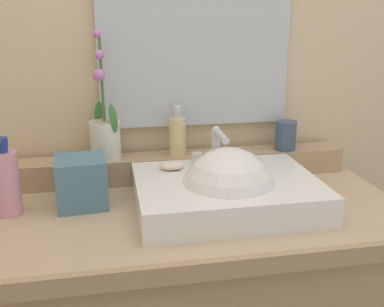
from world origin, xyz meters
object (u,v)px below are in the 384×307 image
at_px(sink_basin, 227,194).
at_px(potted_plant, 105,132).
at_px(soap_bar, 172,166).
at_px(soap_dispenser, 178,135).
at_px(tissue_box, 81,182).
at_px(tumbler_cup, 286,135).
at_px(lotion_bottle, 7,182).

bearing_deg(sink_basin, potted_plant, 140.92).
distance_m(sink_basin, soap_bar, 0.18).
relative_size(potted_plant, soap_dispenser, 2.45).
xyz_separation_m(soap_bar, tissue_box, (-0.25, -0.02, -0.02)).
bearing_deg(sink_basin, tumbler_cup, 43.07).
height_order(soap_bar, soap_dispenser, soap_dispenser).
bearing_deg(lotion_bottle, soap_dispenser, 20.60).
bearing_deg(tumbler_cup, soap_dispenser, 179.29).
distance_m(tumbler_cup, tissue_box, 0.66).
xyz_separation_m(lotion_bottle, tissue_box, (0.18, 0.02, -0.02)).
height_order(soap_dispenser, tissue_box, soap_dispenser).
xyz_separation_m(soap_bar, potted_plant, (-0.18, 0.14, 0.07)).
distance_m(soap_bar, tumbler_cup, 0.41).
bearing_deg(potted_plant, soap_bar, -38.65).
relative_size(sink_basin, lotion_bottle, 2.33).
relative_size(soap_bar, soap_dispenser, 0.45).
bearing_deg(sink_basin, soap_dispenser, 111.30).
bearing_deg(lotion_bottle, soap_bar, 5.62).
distance_m(potted_plant, soap_dispenser, 0.22).
distance_m(sink_basin, soap_dispenser, 0.28).
relative_size(tumbler_cup, lotion_bottle, 0.45).
relative_size(soap_bar, tissue_box, 0.52).
distance_m(potted_plant, lotion_bottle, 0.32).
bearing_deg(soap_dispenser, tissue_box, -152.12).
bearing_deg(lotion_bottle, sink_basin, -6.81).
bearing_deg(sink_basin, lotion_bottle, 173.19).
height_order(sink_basin, tissue_box, sink_basin).
bearing_deg(potted_plant, lotion_bottle, -143.27).
bearing_deg(potted_plant, soap_dispenser, -2.83).
xyz_separation_m(soap_bar, tumbler_cup, (0.39, 0.13, 0.03)).
relative_size(potted_plant, tissue_box, 2.84).
bearing_deg(lotion_bottle, tumbler_cup, 11.84).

